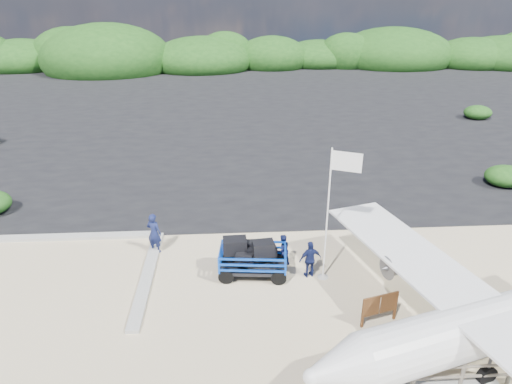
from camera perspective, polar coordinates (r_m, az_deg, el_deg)
ground at (r=18.70m, az=-0.09°, el=-12.70°), size 160.00×160.00×0.00m
asphalt_apron at (r=46.28m, az=-2.32°, el=10.33°), size 90.00×50.00×0.04m
lagoon at (r=21.49m, az=-25.47°, el=-9.95°), size 9.00×7.00×0.40m
vegetation_band at (r=70.78m, az=-2.81°, el=15.27°), size 124.00×8.00×4.40m
baggage_cart at (r=19.80m, az=-0.38°, el=-10.32°), size 3.19×2.02×1.52m
flagpole at (r=19.88m, az=8.35°, el=-10.44°), size 1.25×0.91×5.77m
signboard at (r=17.96m, az=14.96°, el=-15.51°), size 1.53×0.55×1.27m
crew_a at (r=21.41m, az=-12.62°, el=-5.01°), size 0.84×0.72×1.95m
crew_b at (r=20.08m, az=3.31°, el=-7.27°), size 0.89×0.81×1.49m
crew_c at (r=19.41m, az=6.79°, el=-8.35°), size 1.05×0.63×1.67m
aircraft_large at (r=42.24m, az=23.16°, el=6.99°), size 18.71×18.71×4.53m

